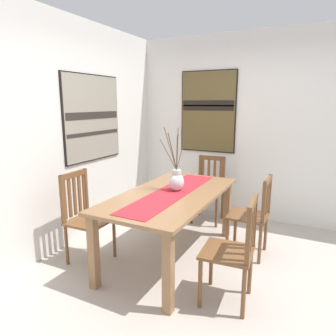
{
  "coord_description": "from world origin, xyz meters",
  "views": [
    {
      "loc": [
        -2.69,
        -0.86,
        1.71
      ],
      "look_at": [
        0.15,
        0.58,
        1.02
      ],
      "focal_mm": 32.61,
      "sensor_mm": 36.0,
      "label": 1
    }
  ],
  "objects_px": {
    "dining_table": "(171,202)",
    "centerpiece_vase": "(176,180)",
    "chair_0": "(253,214)",
    "painting_on_back_wall": "(92,118)",
    "chair_2": "(234,250)",
    "painting_on_side_wall": "(208,112)",
    "chair_3": "(209,188)",
    "chair_1": "(85,215)"
  },
  "relations": [
    {
      "from": "dining_table",
      "to": "centerpiece_vase",
      "type": "height_order",
      "value": "centerpiece_vase"
    },
    {
      "from": "chair_0",
      "to": "painting_on_back_wall",
      "type": "height_order",
      "value": "painting_on_back_wall"
    },
    {
      "from": "chair_0",
      "to": "chair_2",
      "type": "relative_size",
      "value": 0.97
    },
    {
      "from": "chair_0",
      "to": "dining_table",
      "type": "bearing_deg",
      "value": 121.76
    },
    {
      "from": "centerpiece_vase",
      "to": "painting_on_side_wall",
      "type": "distance_m",
      "value": 1.72
    },
    {
      "from": "centerpiece_vase",
      "to": "painting_on_back_wall",
      "type": "distance_m",
      "value": 1.43
    },
    {
      "from": "chair_3",
      "to": "chair_0",
      "type": "bearing_deg",
      "value": -134.8
    },
    {
      "from": "chair_2",
      "to": "chair_3",
      "type": "distance_m",
      "value": 1.93
    },
    {
      "from": "chair_0",
      "to": "chair_2",
      "type": "height_order",
      "value": "chair_2"
    },
    {
      "from": "dining_table",
      "to": "chair_0",
      "type": "distance_m",
      "value": 0.94
    },
    {
      "from": "dining_table",
      "to": "chair_1",
      "type": "bearing_deg",
      "value": 119.29
    },
    {
      "from": "painting_on_back_wall",
      "to": "painting_on_side_wall",
      "type": "bearing_deg",
      "value": -37.42
    },
    {
      "from": "chair_1",
      "to": "dining_table",
      "type": "bearing_deg",
      "value": -60.71
    },
    {
      "from": "dining_table",
      "to": "chair_1",
      "type": "relative_size",
      "value": 1.86
    },
    {
      "from": "dining_table",
      "to": "chair_2",
      "type": "bearing_deg",
      "value": -119.61
    },
    {
      "from": "chair_3",
      "to": "painting_on_side_wall",
      "type": "bearing_deg",
      "value": 25.47
    },
    {
      "from": "painting_on_back_wall",
      "to": "dining_table",
      "type": "bearing_deg",
      "value": -101.53
    },
    {
      "from": "chair_0",
      "to": "chair_2",
      "type": "bearing_deg",
      "value": -177.83
    },
    {
      "from": "centerpiece_vase",
      "to": "chair_3",
      "type": "relative_size",
      "value": 0.74
    },
    {
      "from": "chair_3",
      "to": "painting_on_side_wall",
      "type": "distance_m",
      "value": 1.16
    },
    {
      "from": "centerpiece_vase",
      "to": "chair_1",
      "type": "distance_m",
      "value": 1.07
    },
    {
      "from": "chair_1",
      "to": "chair_3",
      "type": "distance_m",
      "value": 1.91
    },
    {
      "from": "dining_table",
      "to": "chair_1",
      "type": "distance_m",
      "value": 0.95
    },
    {
      "from": "centerpiece_vase",
      "to": "chair_3",
      "type": "bearing_deg",
      "value": 1.36
    },
    {
      "from": "chair_0",
      "to": "painting_on_side_wall",
      "type": "height_order",
      "value": "painting_on_side_wall"
    },
    {
      "from": "chair_2",
      "to": "centerpiece_vase",
      "type": "bearing_deg",
      "value": 55.13
    },
    {
      "from": "centerpiece_vase",
      "to": "chair_1",
      "type": "relative_size",
      "value": 0.71
    },
    {
      "from": "centerpiece_vase",
      "to": "chair_0",
      "type": "xyz_separation_m",
      "value": [
        0.39,
        -0.77,
        -0.4
      ]
    },
    {
      "from": "chair_1",
      "to": "painting_on_side_wall",
      "type": "xyz_separation_m",
      "value": [
        2.11,
        -0.63,
        1.06
      ]
    },
    {
      "from": "centerpiece_vase",
      "to": "painting_on_side_wall",
      "type": "relative_size",
      "value": 0.57
    },
    {
      "from": "chair_1",
      "to": "painting_on_side_wall",
      "type": "relative_size",
      "value": 0.81
    },
    {
      "from": "dining_table",
      "to": "painting_on_back_wall",
      "type": "height_order",
      "value": "painting_on_back_wall"
    },
    {
      "from": "centerpiece_vase",
      "to": "chair_1",
      "type": "xyz_separation_m",
      "value": [
        -0.56,
        0.83,
        -0.36
      ]
    },
    {
      "from": "dining_table",
      "to": "chair_2",
      "type": "distance_m",
      "value": 0.96
    },
    {
      "from": "chair_1",
      "to": "chair_2",
      "type": "bearing_deg",
      "value": -90.17
    },
    {
      "from": "chair_1",
      "to": "painting_on_back_wall",
      "type": "relative_size",
      "value": 0.91
    },
    {
      "from": "chair_3",
      "to": "chair_1",
      "type": "bearing_deg",
      "value": 155.11
    },
    {
      "from": "chair_3",
      "to": "painting_on_back_wall",
      "type": "height_order",
      "value": "painting_on_back_wall"
    },
    {
      "from": "chair_1",
      "to": "chair_3",
      "type": "xyz_separation_m",
      "value": [
        1.74,
        -0.81,
        -0.02
      ]
    },
    {
      "from": "chair_1",
      "to": "chair_3",
      "type": "height_order",
      "value": "chair_1"
    },
    {
      "from": "chair_3",
      "to": "painting_on_back_wall",
      "type": "xyz_separation_m",
      "value": [
        -1.02,
        1.25,
        1.02
      ]
    },
    {
      "from": "chair_2",
      "to": "painting_on_back_wall",
      "type": "height_order",
      "value": "painting_on_back_wall"
    }
  ]
}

